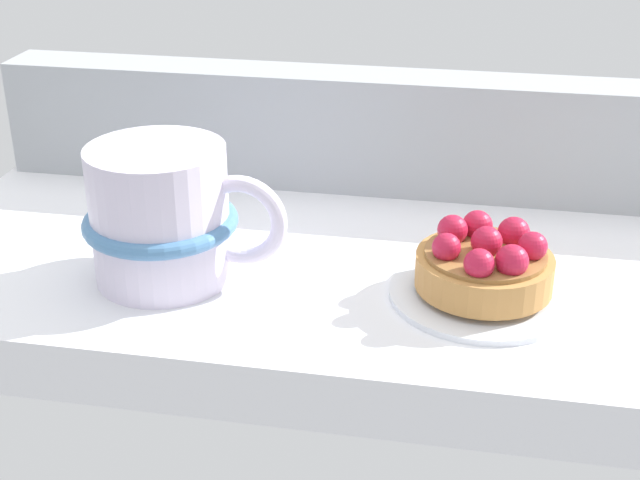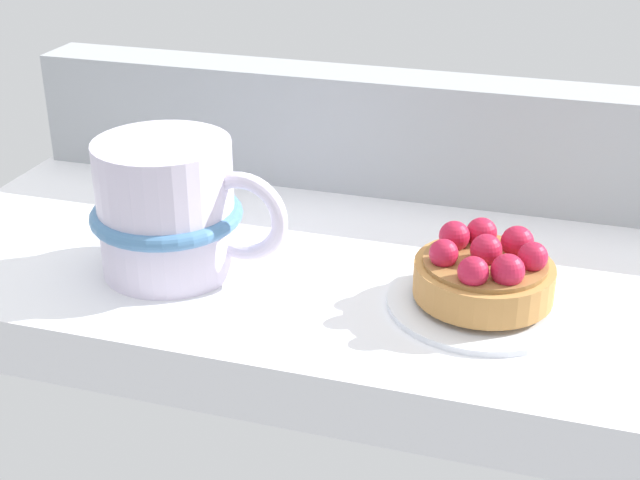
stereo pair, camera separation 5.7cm
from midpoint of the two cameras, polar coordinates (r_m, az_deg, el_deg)
The scene contains 5 objects.
ground_plane at distance 62.91cm, azimuth 7.04°, elevation -2.86°, with size 67.08×30.26×3.96cm, color white.
window_rail_back at distance 71.72cm, azimuth 9.19°, elevation 6.49°, with size 65.74×5.00×9.35cm, color #9EA3A8.
dessert_plate at distance 57.07cm, azimuth 13.10°, elevation -3.87°, with size 11.84×11.84×0.82cm.
raspberry_tart at distance 56.12cm, azimuth 13.34°, elevation -2.02°, with size 8.63×8.63×4.08cm.
coffee_mug at distance 58.64cm, azimuth -6.89°, elevation 1.95°, with size 13.44×10.05×9.05cm.
Camera 2 is at (11.38, -53.97, 27.98)cm, focal length 50.09 mm.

